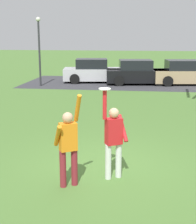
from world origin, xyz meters
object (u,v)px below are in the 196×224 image
frisbee_disc (105,89)px  parked_car_silver (93,71)px  person_catcher (114,137)px  parked_car_black (137,73)px  person_defender (68,143)px  parked_car_tan (184,73)px  lamppost_by_lot (39,45)px

frisbee_disc → parked_car_silver: bearing=99.3°
person_catcher → parked_car_silver: (-2.77, 15.59, -0.25)m
frisbee_disc → parked_car_black: frisbee_disc is taller
person_catcher → parked_car_black: (0.23, 15.04, -0.25)m
person_catcher → parked_car_black: person_catcher is taller
person_defender → frisbee_disc: bearing=0.0°
person_defender → parked_car_tan: (4.22, 15.81, -0.25)m
parked_car_tan → lamppost_by_lot: (-9.15, -1.89, 1.86)m
person_catcher → lamppost_by_lot: lamppost_by_lot is taller
lamppost_by_lot → person_defender: bearing=-70.5°
frisbee_disc → parked_car_silver: 15.97m
frisbee_disc → parked_car_tan: bearing=77.2°
parked_car_tan → lamppost_by_lot: 9.53m
frisbee_disc → lamppost_by_lot: lamppost_by_lot is taller
frisbee_disc → lamppost_by_lot: (-5.66, 13.49, 0.49)m
person_catcher → parked_car_black: size_ratio=0.48×
parked_car_silver → lamppost_by_lot: (-3.08, -2.21, 1.86)m
person_defender → parked_car_black: size_ratio=0.48×
person_defender → lamppost_by_lot: size_ratio=0.48×
person_defender → parked_car_black: bearing=55.4°
person_defender → lamppost_by_lot: 14.85m
frisbee_disc → parked_car_tan: frisbee_disc is taller
person_defender → person_catcher: bearing=0.0°
parked_car_black → parked_car_tan: (3.06, 0.24, 0.00)m
parked_car_silver → person_defender: bearing=-91.1°
parked_car_black → person_defender: bearing=-101.9°
parked_car_black → parked_car_silver: bearing=162.0°
person_catcher → parked_car_tan: person_catcher is taller
person_defender → frisbee_disc: (0.73, 0.43, 1.11)m
parked_car_tan → parked_car_black: bearing=176.7°
person_catcher → person_defender: person_catcher is taller
frisbee_disc → parked_car_silver: frisbee_disc is taller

